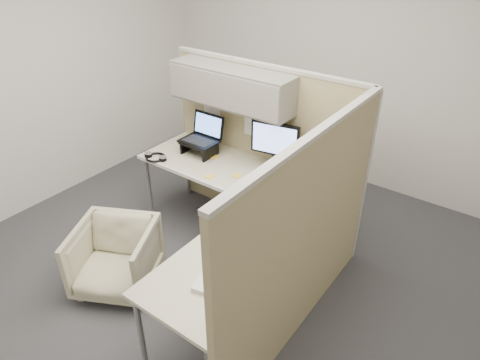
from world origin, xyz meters
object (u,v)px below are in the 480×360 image
Objects in this scene: monitor_left at (275,143)px; office_chair at (115,255)px; desk at (233,204)px; keyboard at (261,192)px.

office_chair is at bearing -127.01° from monitor_left.
desk is 3.12× the size of office_chair.
office_chair is 1.38× the size of monitor_left.
office_chair is 1.31m from keyboard.
monitor_left reaches higher than desk.
office_chair is 1.65m from monitor_left.
desk is at bearing -100.71° from monitor_left.
desk is at bearing 20.49° from office_chair.
desk is 0.68m from monitor_left.
monitor_left reaches higher than office_chair.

